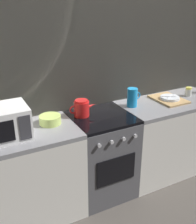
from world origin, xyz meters
name	(u,v)px	position (x,y,z in m)	size (l,w,h in m)	color
ground_plane	(101,190)	(0.00, 0.00, 0.00)	(8.00, 8.00, 0.00)	#47423D
back_wall	(87,78)	(0.00, 0.32, 1.20)	(3.60, 0.05, 2.40)	#B2AD9E
counter_left	(14,180)	(-0.90, 0.00, 0.45)	(1.20, 0.60, 0.90)	silver
stove_unit	(101,155)	(0.00, 0.00, 0.45)	(0.60, 0.63, 0.90)	#4C4C51
counter_right	(168,136)	(0.90, 0.00, 0.45)	(1.20, 0.60, 0.90)	silver
microwave	(0,124)	(-0.95, -0.02, 1.04)	(0.46, 0.35, 0.27)	white
kettle	(82,108)	(-0.17, 0.09, 0.98)	(0.28, 0.15, 0.17)	red
mixing_bowl	(50,120)	(-0.50, 0.07, 0.94)	(0.20, 0.20, 0.08)	#B7D166
pitcher	(132,97)	(0.41, 0.08, 1.00)	(0.16, 0.11, 0.20)	#198CD8
dish_pile	(169,99)	(0.89, 0.03, 0.92)	(0.30, 0.40, 0.06)	tan
spice_jar	(188,92)	(1.19, 0.04, 0.95)	(0.08, 0.08, 0.10)	silver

